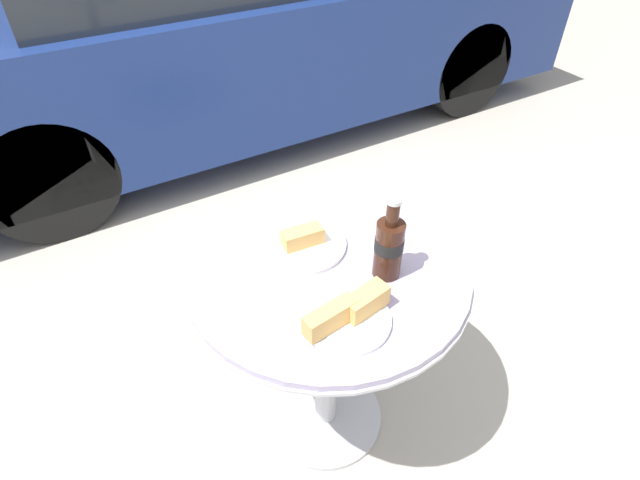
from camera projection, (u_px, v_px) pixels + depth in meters
The scene contains 6 objects.
ground_plane at pixel (325, 416), 1.81m from camera, with size 30.00×30.00×0.00m, color #A8A093.
bistro_table at pixel (327, 307), 1.42m from camera, with size 0.76×0.76×0.76m.
cola_bottle_left at pixel (389, 246), 1.22m from camera, with size 0.07×0.07×0.23m.
lunch_plate_near at pixel (302, 242), 1.35m from camera, with size 0.24×0.24×0.06m.
lunch_plate_far at pixel (347, 314), 1.14m from camera, with size 0.23×0.21×0.07m.
parked_car at pixel (230, 17), 3.18m from camera, with size 4.36×1.70×1.44m.
Camera 1 is at (-0.50, -0.81, 1.66)m, focal length 28.00 mm.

